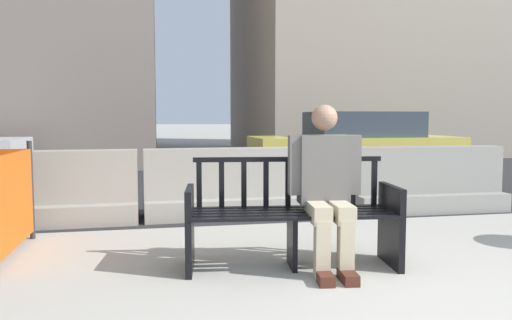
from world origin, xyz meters
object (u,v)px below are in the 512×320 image
jersey_barrier_right (426,185)px  car_taxi_near (356,143)px  street_bench (292,218)px  jersey_barrier_left (47,195)px  seated_person (326,183)px  jersey_barrier_centre (227,188)px

jersey_barrier_right → car_taxi_near: 4.08m
street_bench → jersey_barrier_left: street_bench is taller
jersey_barrier_left → street_bench: bearing=-42.5°
seated_person → street_bench: bearing=161.5°
seated_person → jersey_barrier_right: size_ratio=0.66×
street_bench → car_taxi_near: (3.07, 6.05, 0.28)m
seated_person → jersey_barrier_right: 3.03m
jersey_barrier_centre → jersey_barrier_right: bearing=-3.4°
seated_person → car_taxi_near: size_ratio=0.31×
street_bench → jersey_barrier_right: street_bench is taller
jersey_barrier_centre → car_taxi_near: car_taxi_near is taller
jersey_barrier_left → jersey_barrier_right: same height
street_bench → seated_person: 0.40m
jersey_barrier_left → jersey_barrier_right: size_ratio=1.01×
jersey_barrier_left → jersey_barrier_right: 4.67m
jersey_barrier_right → car_taxi_near: bearing=80.3°
street_bench → jersey_barrier_centre: (-0.23, 2.20, -0.06)m
seated_person → jersey_barrier_centre: size_ratio=0.65×
jersey_barrier_centre → seated_person: bearing=-78.0°
jersey_barrier_left → seated_person: bearing=-40.6°
street_bench → jersey_barrier_centre: street_bench is taller
jersey_barrier_centre → jersey_barrier_left: same height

